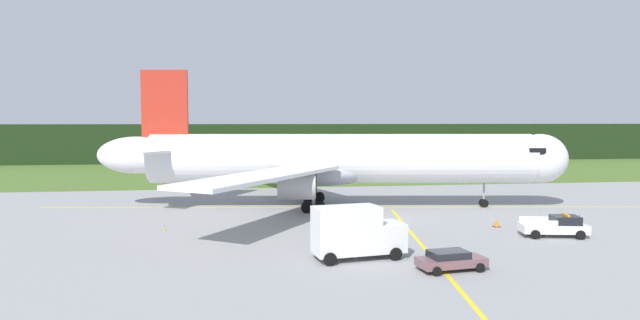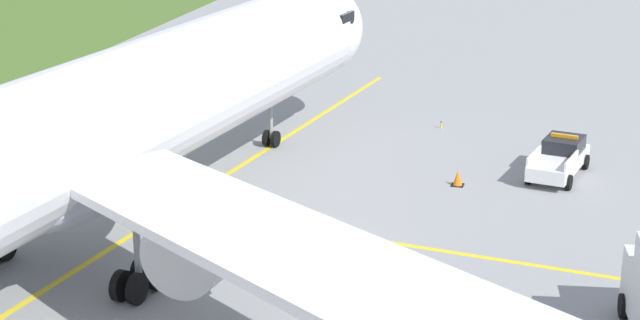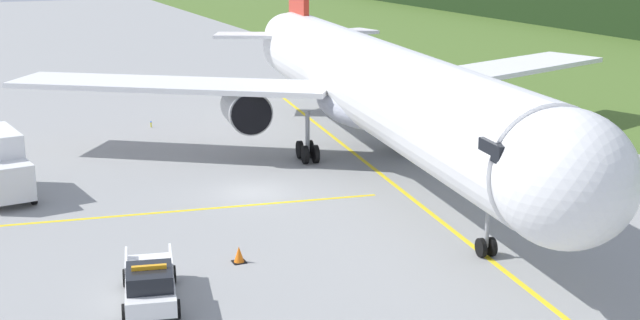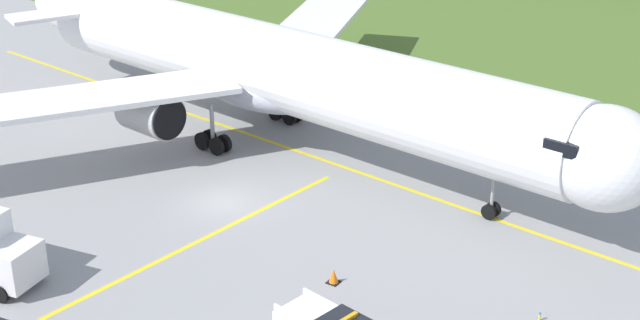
% 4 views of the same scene
% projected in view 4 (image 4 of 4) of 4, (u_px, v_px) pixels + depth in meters
% --- Properties ---
extents(ground, '(320.00, 320.00, 0.00)m').
position_uv_depth(ground, '(224.00, 202.00, 53.20)').
color(ground, gray).
extents(grass_verge, '(320.00, 48.72, 0.04)m').
position_uv_depth(grass_verge, '(538.00, 14.00, 92.71)').
color(grass_verge, '#496628').
rests_on(grass_verge, ground).
extents(taxiway_centerline_main, '(66.86, 9.09, 0.01)m').
position_uv_depth(taxiway_centerline_main, '(284.00, 146.00, 60.95)').
color(taxiway_centerline_main, yellow).
rests_on(taxiway_centerline_main, ground).
extents(taxiway_centerline_spur, '(4.51, 32.09, 0.01)m').
position_uv_depth(taxiway_centerline_spur, '(121.00, 280.00, 45.25)').
color(taxiway_centerline_spur, yellow).
rests_on(taxiway_centerline_spur, ground).
extents(airliner, '(52.46, 45.12, 15.26)m').
position_uv_depth(airliner, '(277.00, 70.00, 59.13)').
color(airliner, white).
rests_on(airliner, ground).
extents(apron_cone, '(0.61, 0.61, 0.77)m').
position_uv_depth(apron_cone, '(334.00, 276.00, 44.87)').
color(apron_cone, black).
rests_on(apron_cone, ground).
extents(taxiway_edge_light_east, '(0.12, 0.12, 0.44)m').
position_uv_depth(taxiway_edge_light_east, '(540.00, 316.00, 41.87)').
color(taxiway_edge_light_east, yellow).
rests_on(taxiway_edge_light_east, ground).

